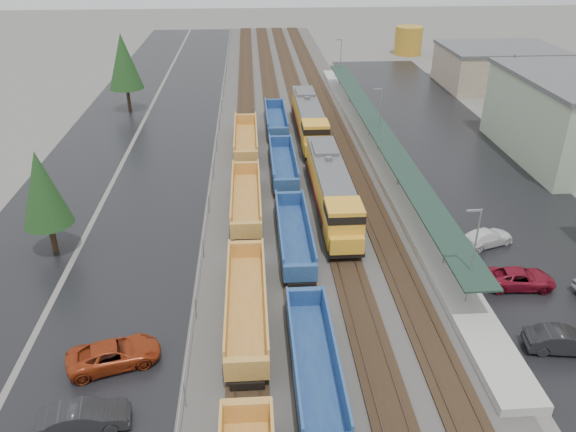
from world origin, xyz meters
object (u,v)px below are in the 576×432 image
(locomotive_lead, at_px, (332,190))
(parked_car_east_b, at_px, (520,278))
(parked_car_west_b, at_px, (84,418))
(parked_car_east_c, at_px, (486,237))
(parked_car_west_c, at_px, (114,354))
(well_string_yellow, at_px, (247,305))
(well_string_blue, at_px, (302,289))
(parked_car_east_a, at_px, (563,341))
(storage_tank, at_px, (408,41))
(locomotive_trail, at_px, (309,120))

(locomotive_lead, height_order, parked_car_east_b, locomotive_lead)
(parked_car_west_b, height_order, parked_car_east_c, parked_car_west_b)
(locomotive_lead, bearing_deg, parked_car_west_c, -129.74)
(well_string_yellow, relative_size, parked_car_west_c, 14.21)
(well_string_blue, xyz_separation_m, parked_car_east_a, (16.23, -6.31, -0.36))
(storage_tank, height_order, parked_car_west_b, storage_tank)
(parked_car_east_a, height_order, parked_car_east_b, parked_car_east_a)
(storage_tank, bearing_deg, parked_car_east_a, -98.44)
(locomotive_trail, height_order, parked_car_east_a, locomotive_trail)
(parked_car_east_b, bearing_deg, well_string_yellow, 101.11)
(well_string_yellow, bearing_deg, parked_car_west_b, -134.47)
(well_string_blue, bearing_deg, well_string_yellow, -157.36)
(locomotive_lead, bearing_deg, parked_car_east_a, -58.79)
(locomotive_trail, relative_size, parked_car_east_b, 3.81)
(locomotive_trail, height_order, parked_car_east_c, locomotive_trail)
(well_string_blue, xyz_separation_m, parked_car_west_b, (-12.83, -10.66, -0.35))
(locomotive_trail, distance_m, storage_tank, 56.00)
(parked_car_west_c, distance_m, parked_car_east_b, 29.50)
(parked_car_east_a, bearing_deg, parked_car_east_c, 7.03)
(storage_tank, height_order, parked_car_east_a, storage_tank)
(parked_car_east_b, xyz_separation_m, parked_car_east_c, (-0.14, 6.26, -0.01))
(parked_car_west_c, distance_m, parked_car_east_c, 31.36)
(storage_tank, distance_m, parked_car_east_a, 91.93)
(parked_car_west_c, bearing_deg, parked_car_east_c, -82.69)
(parked_car_west_b, height_order, parked_car_east_a, parked_car_west_b)
(locomotive_trail, distance_m, parked_car_east_a, 42.98)
(locomotive_lead, distance_m, parked_car_west_c, 25.44)
(well_string_yellow, height_order, parked_car_west_b, well_string_yellow)
(parked_car_east_a, xyz_separation_m, parked_car_east_c, (0.18, 13.42, -0.08))
(storage_tank, bearing_deg, parked_car_west_c, -114.93)
(storage_tank, height_order, parked_car_east_c, storage_tank)
(well_string_blue, height_order, parked_car_west_c, well_string_blue)
(parked_car_west_b, xyz_separation_m, parked_car_east_b, (29.37, 11.51, -0.08))
(parked_car_east_b, bearing_deg, parked_car_west_b, 115.52)
(parked_car_east_a, bearing_deg, parked_car_west_c, 96.49)
(locomotive_trail, height_order, storage_tank, storage_tank)
(well_string_blue, bearing_deg, storage_tank, 70.64)
(parked_car_west_c, bearing_deg, well_string_blue, -81.89)
(parked_car_west_b, height_order, parked_car_east_b, parked_car_west_b)
(well_string_yellow, bearing_deg, parked_car_east_b, 6.98)
(parked_car_west_c, bearing_deg, well_string_yellow, -80.84)
(storage_tank, bearing_deg, locomotive_lead, -109.98)
(locomotive_trail, xyz_separation_m, parked_car_east_b, (12.54, -34.02, -1.67))
(locomotive_lead, bearing_deg, parked_car_east_b, -46.06)
(locomotive_lead, xyz_separation_m, locomotive_trail, (0.00, 21.00, 0.00))
(locomotive_lead, height_order, storage_tank, storage_tank)
(storage_tank, xyz_separation_m, parked_car_west_c, (-41.95, -90.27, -2.02))
(parked_car_east_c, bearing_deg, well_string_blue, 93.17)
(well_string_blue, height_order, storage_tank, storage_tank)
(storage_tank, height_order, parked_car_east_b, storage_tank)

